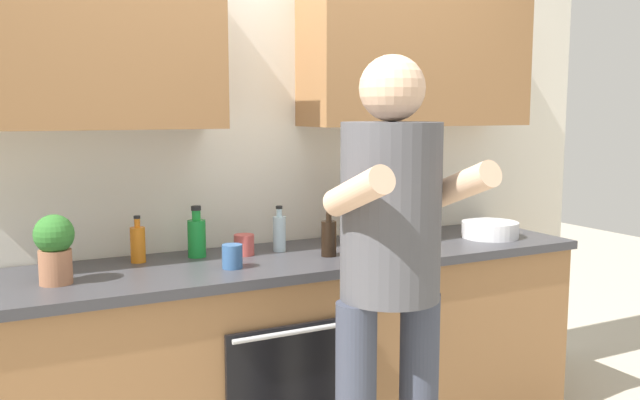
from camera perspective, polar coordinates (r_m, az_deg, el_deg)
The scene contains 14 objects.
back_wall_unit at distance 3.10m, azimuth -5.40°, elevation 7.03°, with size 4.00×0.38×2.50m.
counter at distance 3.04m, azimuth -3.17°, elevation -13.09°, with size 2.84×0.67×0.90m.
person_standing at distance 2.31m, azimuth 5.97°, elevation -5.31°, with size 0.49×0.45×1.71m.
bottle_juice at distance 2.89m, azimuth -15.10°, elevation -3.57°, with size 0.06×0.06×0.19m.
bottle_soda at distance 2.94m, azimuth -10.35°, elevation -3.03°, with size 0.08×0.08×0.22m.
bottle_water at distance 3.02m, azimuth -3.45°, elevation -2.75°, with size 0.06×0.06×0.20m.
bottle_soy at distance 2.91m, azimuth 0.74°, elevation -3.17°, with size 0.07×0.07×0.21m.
bottle_vinegar at distance 3.20m, azimuth 2.35°, elevation -1.00°, with size 0.07×0.07×0.36m.
cup_tea at distance 2.72m, azimuth -7.40°, elevation -4.73°, with size 0.08×0.08×0.10m, color #33598C.
cup_ceramic at distance 2.95m, azimuth -6.42°, elevation -3.78°, with size 0.09×0.09×0.09m, color #BF4C47.
mixing_bowl at distance 3.45m, azimuth 14.13°, elevation -2.43°, with size 0.28×0.28×0.08m, color silver.
knife_block at distance 3.03m, azimuth 3.73°, elevation -2.17°, with size 0.10×0.14×0.28m.
potted_herb at distance 2.62m, azimuth -21.47°, elevation -3.65°, with size 0.14×0.14×0.25m.
grocery_bag_bread at distance 3.32m, azimuth 7.62°, elevation -1.56°, with size 0.25×0.16×0.20m, color tan.
Camera 1 is at (-1.15, -2.61, 1.52)m, focal length 37.98 mm.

